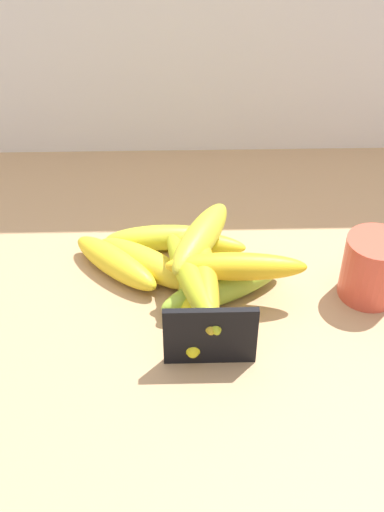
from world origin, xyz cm
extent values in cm
cube|color=tan|center=(0.00, 0.00, 1.50)|extent=(110.00, 76.00, 3.00)
cube|color=black|center=(1.39, -13.19, 7.20)|extent=(11.00, 0.80, 8.40)
cube|color=#905F3B|center=(1.39, -12.39, 3.30)|extent=(9.90, 1.20, 0.60)
cylinder|color=#D54D3A|center=(23.25, -1.64, 7.45)|extent=(7.98, 7.98, 8.91)
ellipsoid|color=gold|center=(0.04, 1.78, 5.08)|extent=(5.81, 19.94, 4.15)
ellipsoid|color=#96BB37|center=(3.81, -2.24, 5.16)|extent=(18.46, 12.31, 4.31)
ellipsoid|color=yellow|center=(0.37, -5.93, 4.99)|extent=(5.41, 17.28, 3.97)
ellipsoid|color=gold|center=(-4.85, 8.98, 4.88)|extent=(16.03, 4.51, 3.76)
ellipsoid|color=yellow|center=(0.42, 8.12, 4.70)|extent=(15.73, 6.67, 3.39)
ellipsoid|color=yellow|center=(-10.93, 3.28, 5.01)|extent=(14.04, 13.69, 4.03)
ellipsoid|color=yellow|center=(-6.62, 2.95, 5.10)|extent=(15.94, 13.33, 4.21)
ellipsoid|color=gold|center=(0.84, 3.13, 9.27)|extent=(10.71, 16.57, 4.24)
ellipsoid|color=yellow|center=(5.15, -2.90, 9.13)|extent=(18.28, 4.36, 3.64)
ellipsoid|color=#B2BE24|center=(-0.51, -4.84, 8.64)|extent=(8.71, 19.89, 3.33)
ellipsoid|color=gold|center=(1.08, -4.68, 8.59)|extent=(3.95, 19.33, 3.25)
camera|label=1|loc=(-2.02, -64.38, 60.53)|focal=44.26mm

